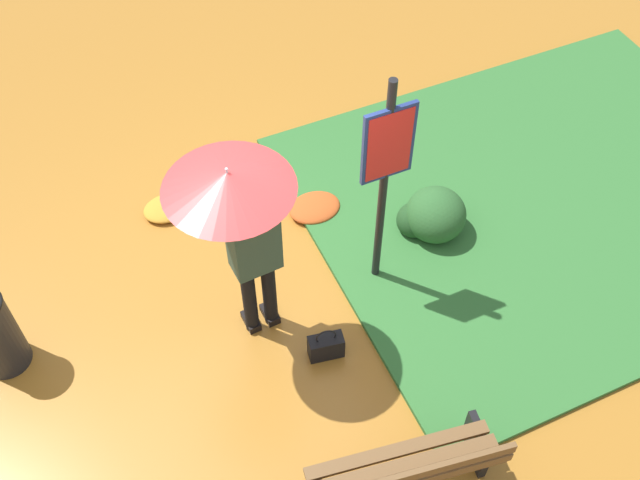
# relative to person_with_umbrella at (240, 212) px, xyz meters

# --- Properties ---
(ground_plane) EXTENTS (18.00, 18.00, 0.00)m
(ground_plane) POSITION_rel_person_with_umbrella_xyz_m (0.03, -0.31, -1.55)
(ground_plane) COLOR #9E6623
(grass_verge) EXTENTS (4.80, 4.00, 0.05)m
(grass_verge) POSITION_rel_person_with_umbrella_xyz_m (-3.28, -0.18, -1.53)
(grass_verge) COLOR #2D662D
(grass_verge) RESTS_ON ground_plane
(person_with_umbrella) EXTENTS (0.96, 0.96, 2.04)m
(person_with_umbrella) POSITION_rel_person_with_umbrella_xyz_m (0.00, 0.00, 0.00)
(person_with_umbrella) COLOR black
(person_with_umbrella) RESTS_ON ground_plane
(info_sign_post) EXTENTS (0.44, 0.07, 2.30)m
(info_sign_post) POSITION_rel_person_with_umbrella_xyz_m (-1.23, -0.06, -0.11)
(info_sign_post) COLOR black
(info_sign_post) RESTS_ON ground_plane
(handbag) EXTENTS (0.32, 0.19, 0.37)m
(handbag) POSITION_rel_person_with_umbrella_xyz_m (-0.46, 0.51, -1.42)
(handbag) COLOR black
(handbag) RESTS_ON ground_plane
(park_bench) EXTENTS (1.40, 0.57, 0.75)m
(park_bench) POSITION_rel_person_with_umbrella_xyz_m (-0.49, 1.86, -1.15)
(park_bench) COLOR black
(park_bench) RESTS_ON ground_plane
(shrub_cluster) EXTENTS (0.64, 0.58, 0.52)m
(shrub_cluster) POSITION_rel_person_with_umbrella_xyz_m (-1.95, -0.32, -1.31)
(shrub_cluster) COLOR #285628
(shrub_cluster) RESTS_ON ground_plane
(leaf_pile_near_person) EXTENTS (0.47, 0.38, 0.10)m
(leaf_pile_near_person) POSITION_rel_person_with_umbrella_xyz_m (0.30, -1.63, -1.50)
(leaf_pile_near_person) COLOR #C68428
(leaf_pile_near_person) RESTS_ON ground_plane
(leaf_pile_by_bench) EXTENTS (0.52, 0.42, 0.11)m
(leaf_pile_by_bench) POSITION_rel_person_with_umbrella_xyz_m (-1.04, -1.03, -1.49)
(leaf_pile_by_bench) COLOR #B74C1E
(leaf_pile_by_bench) RESTS_ON ground_plane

